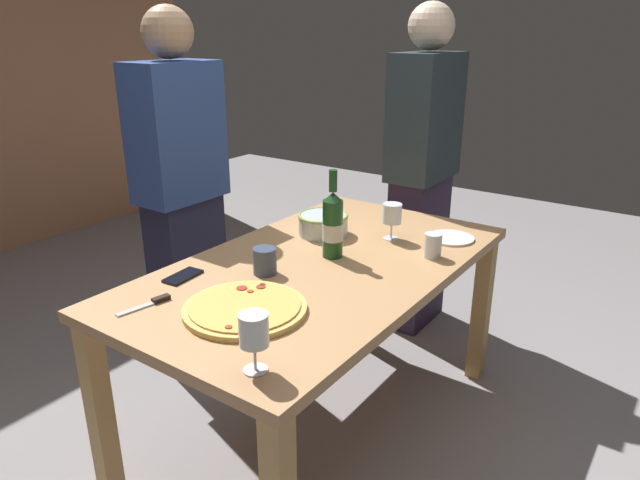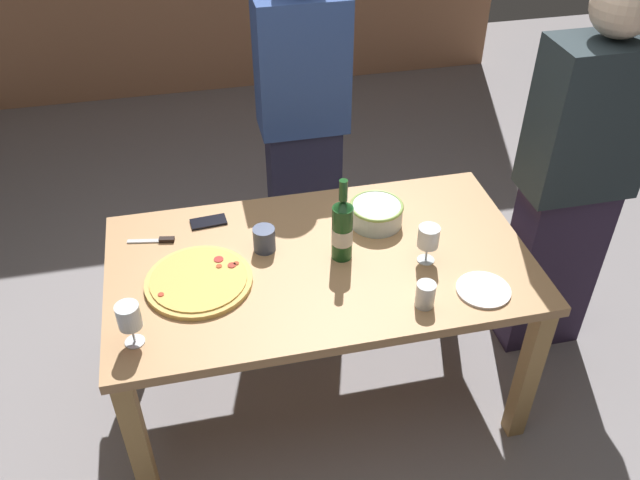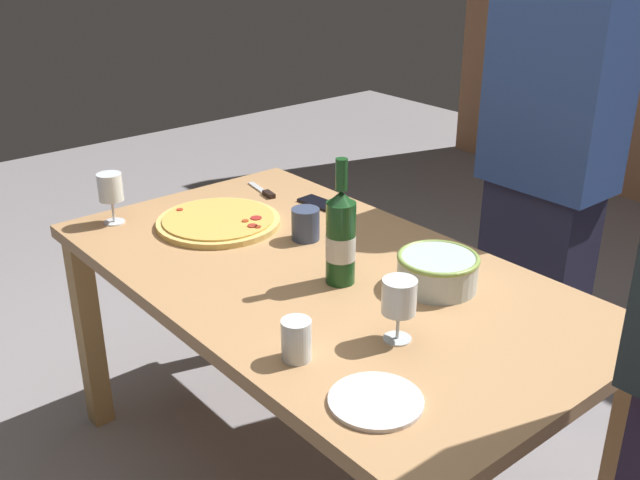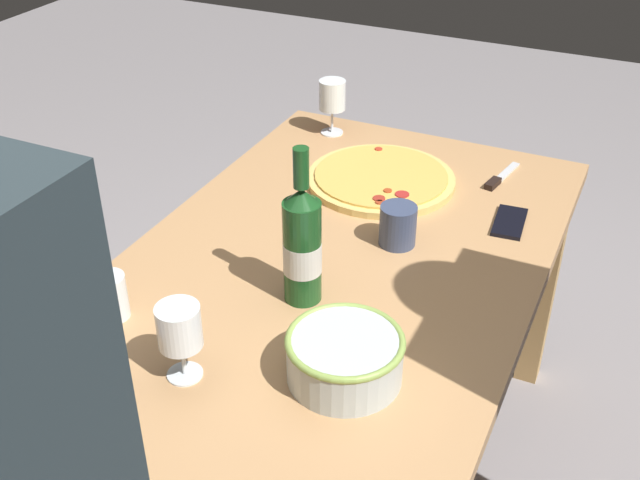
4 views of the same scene
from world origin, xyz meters
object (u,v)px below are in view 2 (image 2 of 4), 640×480
Objects in this scene: serving_bowl at (376,213)px; cup_amber at (264,239)px; wine_glass_near_pizza at (129,318)px; person_host at (303,122)px; side_plate at (483,290)px; cell_phone at (209,222)px; pizza_knife at (158,240)px; dining_table at (320,278)px; cup_ceramic at (425,295)px; person_guest_left at (574,183)px; wine_glass_by_bottle at (428,238)px; pizza at (199,281)px; wine_bottle at (343,229)px.

serving_bowl is 2.22× the size of cup_amber.
wine_glass_near_pizza is 0.10× the size of person_host.
side_plate is 1.36× the size of cell_phone.
cell_phone is at bearing -34.89° from person_host.
wine_glass_near_pizza is at bearing -154.51° from serving_bowl.
cup_amber is 0.43m from pizza_knife.
side_plate is 1.06× the size of pizza_knife.
cup_ceramic is (0.30, -0.32, 0.14)m from dining_table.
person_guest_left is at bearing 12.39° from wine_glass_near_pizza.
wine_glass_near_pizza is at bearing -170.01° from wine_glass_by_bottle.
wine_glass_by_bottle reaches higher than pizza_knife.
serving_bowl is 0.82m from person_guest_left.
pizza is 4.07× the size of cup_ceramic.
side_plate is at bearing -128.82° from cell_phone.
wine_bottle reaches higher than dining_table.
cup_ceramic is at bearing -20.52° from pizza.
pizza_knife reaches higher than cell_phone.
person_guest_left is at bearing -4.62° from pizza_knife.
cup_amber is (0.49, 0.39, -0.06)m from wine_glass_near_pizza.
side_plate is (0.26, -0.48, -0.05)m from serving_bowl.
person_host is (-0.16, 0.71, 0.06)m from serving_bowl.
cell_phone is 0.09× the size of person_host.
cup_amber is at bearing 151.46° from dining_table.
pizza reaches higher than cell_phone.
serving_bowl is 0.87m from pizza_knife.
dining_table is 0.52m from cell_phone.
person_host is (0.71, 0.64, 0.10)m from pizza_knife.
side_plate is (0.53, -0.30, 0.10)m from dining_table.
person_guest_left reaches higher than person_host.
cell_phone is (-0.66, 0.15, -0.05)m from serving_bowl.
serving_bowl is at bearing 43.78° from wine_bottle.
dining_table is 7.37× the size of serving_bowl.
wine_bottle reaches higher than cell_phone.
cup_ceramic is 0.06× the size of person_host.
cup_ceramic is (0.76, -0.29, 0.04)m from pizza.
wine_glass_by_bottle is at bearing -13.26° from dining_table.
pizza is at bearing -151.69° from cup_amber.
pizza is at bearing 159.48° from cup_ceramic.
pizza_knife is (-0.99, 0.34, -0.10)m from wine_glass_by_bottle.
pizza_knife is (-0.40, 0.14, -0.04)m from cup_amber.
pizza is 1.56m from person_guest_left.
dining_table is 8.63× the size of pizza_knife.
dining_table is at bearing -147.05° from serving_bowl.
pizza_knife is at bearing 116.57° from pizza.
pizza_knife is at bearing 147.92° from cup_ceramic.
cup_amber is at bearing -142.61° from cell_phone.
person_host is at bearing -44.07° from person_guest_left.
cup_ceramic is (-0.09, -0.23, -0.06)m from wine_glass_by_bottle.
dining_table is 16.64× the size of cup_ceramic.
serving_bowl is at bearing 16.16° from pizza.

